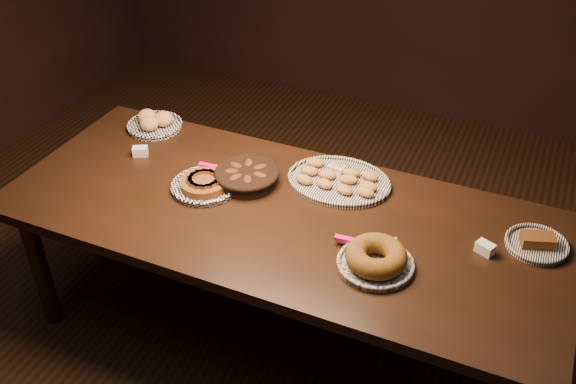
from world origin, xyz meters
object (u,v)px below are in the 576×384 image
at_px(buffet_table, 280,224).
at_px(apple_tart_plate, 204,184).
at_px(bundt_cake_plate, 376,259).
at_px(madeleine_platter, 339,180).

xyz_separation_m(buffet_table, apple_tart_plate, (-0.38, 0.02, 0.10)).
relative_size(apple_tart_plate, bundt_cake_plate, 0.94).
bearing_deg(buffet_table, madeleine_platter, 61.93).
height_order(buffet_table, madeleine_platter, madeleine_platter).
bearing_deg(apple_tart_plate, madeleine_platter, 36.20).
bearing_deg(bundt_cake_plate, buffet_table, 168.82).
distance_m(buffet_table, bundt_cake_plate, 0.52).
relative_size(apple_tart_plate, madeleine_platter, 0.68).
bearing_deg(apple_tart_plate, bundt_cake_plate, -3.62).
distance_m(apple_tart_plate, bundt_cake_plate, 0.87).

